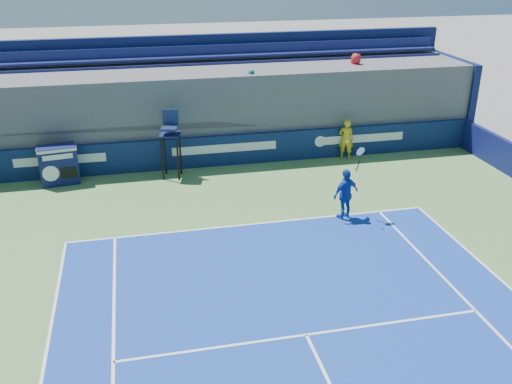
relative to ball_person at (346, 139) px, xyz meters
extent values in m
imported|color=gold|center=(0.00, 0.00, 0.00)|extent=(0.68, 0.56, 1.59)
cube|color=white|center=(-4.80, -4.91, -0.79)|extent=(10.97, 0.07, 0.00)
cube|color=white|center=(-4.80, -10.40, -0.79)|extent=(8.23, 0.07, 0.00)
cube|color=#0C1C47|center=(-4.80, 0.30, -0.21)|extent=(20.40, 0.20, 1.20)
cube|color=white|center=(-10.80, 0.20, -0.09)|extent=(3.20, 0.01, 0.32)
cube|color=white|center=(-4.80, 0.20, -0.09)|extent=(4.00, 0.01, 0.32)
cube|color=white|center=(0.70, 0.20, -0.09)|extent=(3.60, 0.01, 0.32)
cylinder|color=white|center=(-1.00, 0.19, -0.09)|extent=(0.44, 0.01, 0.44)
cube|color=#0E1446|center=(-10.81, -0.25, -0.11)|extent=(1.39, 0.88, 1.40)
cube|color=silver|center=(-10.81, -0.25, 0.52)|extent=(1.41, 0.90, 0.10)
cylinder|color=white|center=(-11.05, -0.64, -0.26)|extent=(0.56, 0.10, 0.56)
cube|color=black|center=(-10.46, -0.56, -0.31)|extent=(0.55, 0.10, 0.40)
cube|color=silver|center=(-10.76, -0.60, 0.31)|extent=(0.99, 0.15, 0.18)
cylinder|color=black|center=(-7.21, -0.70, -0.01)|extent=(0.09, 0.09, 1.60)
cylinder|color=black|center=(-6.67, -0.83, -0.01)|extent=(0.09, 0.09, 1.60)
cylinder|color=black|center=(-7.07, -0.15, -0.01)|extent=(0.09, 0.09, 1.60)
cylinder|color=black|center=(-6.53, -0.29, -0.01)|extent=(0.09, 0.09, 1.60)
cube|color=#0E1547|center=(-6.87, -0.49, 0.82)|extent=(0.85, 0.85, 0.06)
cube|color=#131F47|center=(-6.89, -0.59, 1.07)|extent=(0.64, 0.57, 0.08)
cube|color=#131F49|center=(-6.80, -0.24, 1.37)|extent=(0.55, 0.19, 0.60)
imported|color=#153DAB|center=(-1.93, -5.09, 0.01)|extent=(1.03, 0.72, 1.62)
cylinder|color=black|center=(-1.58, -5.03, 0.89)|extent=(0.08, 0.16, 0.39)
torus|color=silver|center=(-1.56, -5.10, 1.37)|extent=(0.31, 0.19, 0.29)
cylinder|color=white|center=(-1.56, -5.10, 1.37)|extent=(0.26, 0.15, 0.24)
sphere|color=#CFDD31|center=(-2.05, -5.23, 1.74)|extent=(0.07, 0.07, 0.07)
cube|color=#59595E|center=(-4.80, 2.20, 0.88)|extent=(20.40, 3.60, 3.38)
cube|color=#59595E|center=(-4.80, 0.85, 0.67)|extent=(20.40, 0.90, 0.55)
cube|color=navy|center=(-4.80, 0.75, 1.14)|extent=(20.00, 0.45, 0.08)
cube|color=navy|center=(-4.80, 1.00, 1.34)|extent=(20.00, 0.06, 0.45)
cube|color=#59595E|center=(-4.80, 1.75, 1.22)|extent=(20.40, 0.90, 0.55)
cube|color=navy|center=(-4.80, 1.65, 1.69)|extent=(20.00, 0.45, 0.08)
cube|color=navy|center=(-4.80, 1.90, 1.89)|extent=(20.00, 0.06, 0.45)
cube|color=#59595E|center=(-4.80, 2.65, 1.77)|extent=(20.40, 0.90, 0.55)
cube|color=navy|center=(-4.80, 2.55, 2.24)|extent=(20.00, 0.45, 0.08)
cube|color=navy|center=(-4.80, 2.80, 2.44)|extent=(20.00, 0.06, 0.45)
cube|color=#59595E|center=(-4.80, 3.55, 2.32)|extent=(20.40, 0.90, 0.55)
cube|color=navy|center=(-4.80, 3.45, 2.79)|extent=(20.00, 0.45, 0.08)
cube|color=navy|center=(-4.80, 3.70, 2.99)|extent=(20.00, 0.06, 0.45)
cube|color=#0C1647|center=(-4.80, 4.15, 1.39)|extent=(20.80, 0.30, 4.40)
cube|color=#0C1647|center=(5.55, 2.20, 0.89)|extent=(0.30, 3.90, 3.40)
imported|color=white|center=(-6.77, 0.80, 1.72)|extent=(1.02, 0.64, 1.51)
imported|color=teal|center=(-3.61, 0.80, 1.84)|extent=(1.09, 0.60, 1.76)
imported|color=red|center=(0.89, 1.70, 2.26)|extent=(0.83, 0.65, 1.49)
imported|color=black|center=(3.49, 0.80, 1.73)|extent=(0.60, 0.44, 1.53)
camera|label=1|loc=(-8.06, -20.08, 7.05)|focal=40.00mm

